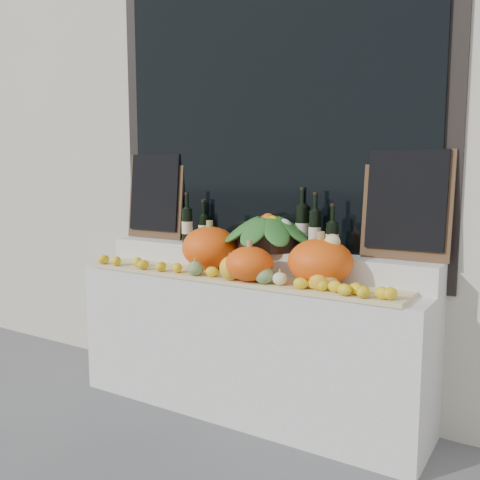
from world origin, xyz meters
name	(u,v)px	position (x,y,z in m)	size (l,w,h in m)	color
storefront_facade	(299,70)	(0.00, 2.25, 2.25)	(7.00, 0.94, 4.50)	beige
display_sill	(246,344)	(0.00, 1.52, 0.44)	(2.30, 0.55, 0.88)	silver
rear_tier	(258,260)	(0.00, 1.68, 0.96)	(2.30, 0.25, 0.16)	silver
straw_bedding	(236,278)	(0.00, 1.40, 0.89)	(2.10, 0.32, 0.03)	tan
pumpkin_left	(210,248)	(-0.28, 1.52, 1.04)	(0.36, 0.36, 0.28)	#FF590D
pumpkin_right	(320,262)	(0.53, 1.45, 1.03)	(0.37, 0.37, 0.26)	#FF590D
pumpkin_center	(249,264)	(0.15, 1.32, 1.01)	(0.28, 0.28, 0.20)	#FF590D
butternut_squash	(328,265)	(0.59, 1.40, 1.03)	(0.14, 0.21, 0.29)	#EBD08A
decorative_gourds	(248,273)	(0.15, 1.29, 0.96)	(0.90, 0.15, 0.16)	#265B1B
lemon_heap	(226,274)	(0.00, 1.29, 0.94)	(2.20, 0.16, 0.06)	yellow
produce_bowl	(268,232)	(0.08, 1.66, 1.16)	(0.61, 0.61, 0.24)	black
wine_bottle_far_left	(187,225)	(-0.54, 1.63, 1.16)	(0.08, 0.08, 0.35)	black
wine_bottle_near_left	(204,229)	(-0.46, 1.70, 1.14)	(0.08, 0.08, 0.30)	black
wine_bottle_tall	(302,227)	(0.27, 1.75, 1.19)	(0.08, 0.08, 0.40)	black
wine_bottle_near_right	(315,231)	(0.40, 1.67, 1.18)	(0.08, 0.08, 0.37)	black
wine_bottle_far_right	(332,239)	(0.52, 1.63, 1.14)	(0.08, 0.08, 0.31)	black
chalkboard_left	(155,195)	(-0.92, 1.74, 1.36)	(0.50, 0.09, 0.62)	#4C331E
chalkboard_right	(406,203)	(0.92, 1.74, 1.36)	(0.50, 0.09, 0.62)	#4C331E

